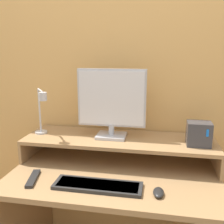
{
  "coord_description": "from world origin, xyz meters",
  "views": [
    {
      "loc": [
        0.24,
        -1.03,
        1.45
      ],
      "look_at": [
        -0.02,
        0.39,
        1.1
      ],
      "focal_mm": 42.0,
      "sensor_mm": 36.0,
      "label": 1
    }
  ],
  "objects_px": {
    "monitor": "(111,102)",
    "router_dock": "(199,134)",
    "desk_lamp": "(42,110)",
    "mouse": "(158,192)",
    "keyboard": "(98,185)",
    "remote_control": "(33,178)"
  },
  "relations": [
    {
      "from": "router_dock",
      "to": "remote_control",
      "type": "height_order",
      "value": "router_dock"
    },
    {
      "from": "monitor",
      "to": "keyboard",
      "type": "height_order",
      "value": "monitor"
    },
    {
      "from": "desk_lamp",
      "to": "keyboard",
      "type": "relative_size",
      "value": 0.66
    },
    {
      "from": "desk_lamp",
      "to": "mouse",
      "type": "relative_size",
      "value": 3.15
    },
    {
      "from": "desk_lamp",
      "to": "mouse",
      "type": "height_order",
      "value": "desk_lamp"
    },
    {
      "from": "monitor",
      "to": "desk_lamp",
      "type": "relative_size",
      "value": 1.42
    },
    {
      "from": "router_dock",
      "to": "mouse",
      "type": "height_order",
      "value": "router_dock"
    },
    {
      "from": "monitor",
      "to": "desk_lamp",
      "type": "height_order",
      "value": "monitor"
    },
    {
      "from": "router_dock",
      "to": "mouse",
      "type": "bearing_deg",
      "value": -123.1
    },
    {
      "from": "monitor",
      "to": "mouse",
      "type": "xyz_separation_m",
      "value": [
        0.31,
        -0.39,
        -0.36
      ]
    },
    {
      "from": "monitor",
      "to": "router_dock",
      "type": "height_order",
      "value": "monitor"
    },
    {
      "from": "monitor",
      "to": "desk_lamp",
      "type": "bearing_deg",
      "value": -171.64
    },
    {
      "from": "mouse",
      "to": "remote_control",
      "type": "bearing_deg",
      "value": 177.56
    },
    {
      "from": "monitor",
      "to": "router_dock",
      "type": "relative_size",
      "value": 3.1
    },
    {
      "from": "keyboard",
      "to": "router_dock",
      "type": "bearing_deg",
      "value": 31.06
    },
    {
      "from": "mouse",
      "to": "desk_lamp",
      "type": "bearing_deg",
      "value": 156.7
    },
    {
      "from": "monitor",
      "to": "mouse",
      "type": "bearing_deg",
      "value": -51.35
    },
    {
      "from": "monitor",
      "to": "mouse",
      "type": "relative_size",
      "value": 4.48
    },
    {
      "from": "monitor",
      "to": "router_dock",
      "type": "distance_m",
      "value": 0.55
    },
    {
      "from": "keyboard",
      "to": "mouse",
      "type": "xyz_separation_m",
      "value": [
        0.31,
        -0.02,
        0.0
      ]
    },
    {
      "from": "desk_lamp",
      "to": "router_dock",
      "type": "height_order",
      "value": "desk_lamp"
    },
    {
      "from": "remote_control",
      "to": "mouse",
      "type": "bearing_deg",
      "value": -2.44
    }
  ]
}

